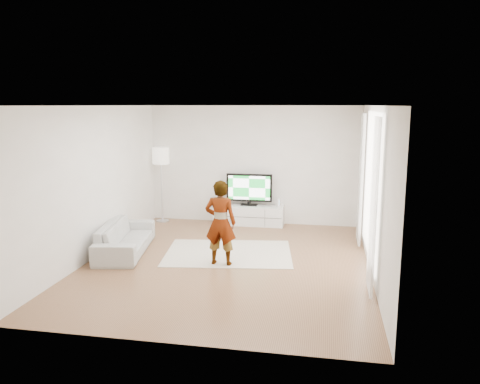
% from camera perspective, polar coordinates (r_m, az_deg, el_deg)
% --- Properties ---
extents(floor, '(6.00, 6.00, 0.00)m').
position_cam_1_polar(floor, '(8.58, -1.51, -8.56)').
color(floor, '#8F6340').
rests_on(floor, ground).
extents(ceiling, '(6.00, 6.00, 0.00)m').
position_cam_1_polar(ceiling, '(8.11, -1.61, 10.49)').
color(ceiling, white).
rests_on(ceiling, wall_back).
extents(wall_left, '(0.02, 6.00, 2.80)m').
position_cam_1_polar(wall_left, '(9.08, -17.19, 1.15)').
color(wall_left, white).
rests_on(wall_left, floor).
extents(wall_right, '(0.02, 6.00, 2.80)m').
position_cam_1_polar(wall_right, '(8.10, 16.03, 0.12)').
color(wall_right, white).
rests_on(wall_right, floor).
extents(wall_back, '(5.00, 0.02, 2.80)m').
position_cam_1_polar(wall_back, '(11.15, 1.63, 3.29)').
color(wall_back, white).
rests_on(wall_back, floor).
extents(wall_front, '(5.00, 0.02, 2.80)m').
position_cam_1_polar(wall_front, '(5.40, -8.16, -4.69)').
color(wall_front, white).
rests_on(wall_front, floor).
extents(window, '(0.01, 2.60, 2.50)m').
position_cam_1_polar(window, '(8.38, 15.71, 0.83)').
color(window, white).
rests_on(window, wall_right).
extents(curtain_near, '(0.04, 0.70, 2.60)m').
position_cam_1_polar(curtain_near, '(7.12, 15.96, -1.69)').
color(curtain_near, white).
rests_on(curtain_near, floor).
extents(curtain_far, '(0.04, 0.70, 2.60)m').
position_cam_1_polar(curtain_far, '(9.67, 14.53, 1.54)').
color(curtain_far, white).
rests_on(curtain_far, floor).
extents(media_console, '(1.65, 0.47, 0.46)m').
position_cam_1_polar(media_console, '(11.14, 1.10, -2.82)').
color(media_console, white).
rests_on(media_console, floor).
extents(television, '(1.08, 0.21, 0.75)m').
position_cam_1_polar(television, '(11.04, 1.13, 0.45)').
color(television, black).
rests_on(television, media_console).
extents(game_console, '(0.05, 0.15, 0.19)m').
position_cam_1_polar(game_console, '(10.98, 4.82, -1.30)').
color(game_console, white).
rests_on(game_console, media_console).
extents(potted_plant, '(0.22, 0.22, 0.37)m').
position_cam_1_polar(potted_plant, '(11.18, -2.44, -0.59)').
color(potted_plant, '#3F7238').
rests_on(potted_plant, media_console).
extents(rug, '(2.60, 2.03, 0.01)m').
position_cam_1_polar(rug, '(9.07, -1.42, -7.44)').
color(rug, beige).
rests_on(rug, floor).
extents(player, '(0.56, 0.37, 1.52)m').
position_cam_1_polar(player, '(8.25, -2.39, -3.75)').
color(player, '#334772').
rests_on(player, rug).
extents(sofa, '(1.11, 2.09, 0.58)m').
position_cam_1_polar(sofa, '(9.34, -13.80, -5.41)').
color(sofa, '#B2B1AD').
rests_on(sofa, floor).
extents(floor_lamp, '(0.40, 0.40, 1.81)m').
position_cam_1_polar(floor_lamp, '(11.39, -9.63, 3.99)').
color(floor_lamp, silver).
rests_on(floor_lamp, floor).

